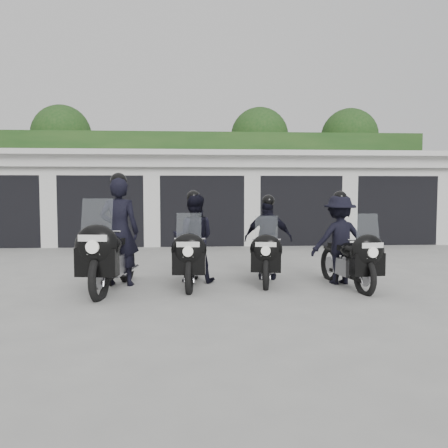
{
  "coord_description": "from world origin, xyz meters",
  "views": [
    {
      "loc": [
        -0.33,
        -9.22,
        1.73
      ],
      "look_at": [
        0.33,
        0.44,
        1.05
      ],
      "focal_mm": 38.0,
      "sensor_mm": 36.0,
      "label": 1
    }
  ],
  "objects": [
    {
      "name": "background_vegetation",
      "position": [
        0.37,
        12.92,
        2.77
      ],
      "size": [
        20.0,
        3.9,
        5.8
      ],
      "color": "#183B15",
      "rests_on": "ground"
    },
    {
      "name": "police_bike_b",
      "position": [
        -0.31,
        -0.48,
        0.76
      ],
      "size": [
        0.86,
        2.06,
        1.79
      ],
      "rotation": [
        0.0,
        0.0,
        -0.08
      ],
      "color": "black",
      "rests_on": "ground"
    },
    {
      "name": "police_bike_a",
      "position": [
        -1.69,
        -0.85,
        0.84
      ],
      "size": [
        0.93,
        2.43,
        2.12
      ],
      "rotation": [
        0.0,
        0.0,
        -0.14
      ],
      "color": "black",
      "rests_on": "ground"
    },
    {
      "name": "garage_block",
      "position": [
        -0.0,
        8.06,
        1.42
      ],
      "size": [
        16.4,
        6.8,
        2.96
      ],
      "color": "silver",
      "rests_on": "ground"
    },
    {
      "name": "police_bike_c",
      "position": [
        1.12,
        -0.27,
        0.72
      ],
      "size": [
        1.01,
        1.94,
        1.71
      ],
      "rotation": [
        0.0,
        0.0,
        -0.2
      ],
      "color": "black",
      "rests_on": "ground"
    },
    {
      "name": "ground",
      "position": [
        0.0,
        0.0,
        0.0
      ],
      "size": [
        80.0,
        80.0,
        0.0
      ],
      "primitive_type": "plane",
      "color": "gray",
      "rests_on": "ground"
    },
    {
      "name": "police_bike_d",
      "position": [
        2.43,
        -0.78,
        0.76
      ],
      "size": [
        1.14,
        2.04,
        1.78
      ],
      "rotation": [
        0.0,
        0.0,
        0.15
      ],
      "color": "black",
      "rests_on": "ground"
    }
  ]
}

